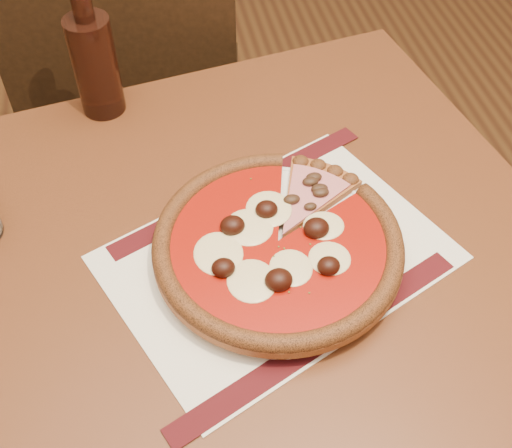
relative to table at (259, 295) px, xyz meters
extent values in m
cube|color=brown|center=(0.00, 0.00, 0.08)|extent=(0.93, 0.93, 0.04)
cylinder|color=brown|center=(-0.41, 0.28, -0.29)|extent=(0.05, 0.05, 0.71)
cylinder|color=brown|center=(0.28, 0.41, -0.29)|extent=(0.05, 0.05, 0.71)
cube|color=black|center=(-0.12, 0.72, -0.20)|extent=(0.50, 0.50, 0.04)
cylinder|color=black|center=(0.09, 0.87, -0.44)|extent=(0.04, 0.04, 0.43)
cylinder|color=black|center=(-0.28, 0.94, -0.44)|extent=(0.04, 0.04, 0.43)
cylinder|color=black|center=(0.03, 0.51, -0.44)|extent=(0.04, 0.04, 0.43)
cylinder|color=black|center=(-0.34, 0.57, -0.44)|extent=(0.04, 0.04, 0.43)
cube|color=black|center=(-0.16, 0.53, 0.05)|extent=(0.44, 0.11, 0.46)
cube|color=silver|center=(0.02, -0.02, 0.10)|extent=(0.49, 0.43, 0.00)
cylinder|color=white|center=(0.02, -0.02, 0.11)|extent=(0.30, 0.30, 0.02)
cylinder|color=#A35827|center=(0.02, -0.02, 0.13)|extent=(0.31, 0.31, 0.01)
torus|color=brown|center=(0.02, -0.02, 0.13)|extent=(0.31, 0.31, 0.02)
cylinder|color=#931307|center=(0.02, -0.02, 0.13)|extent=(0.27, 0.27, 0.00)
ellipsoid|color=beige|center=(0.02, 0.03, 0.14)|extent=(0.05, 0.05, 0.01)
ellipsoid|color=beige|center=(-0.04, 0.04, 0.14)|extent=(0.05, 0.05, 0.01)
ellipsoid|color=beige|center=(-0.03, -0.02, 0.14)|extent=(0.05, 0.05, 0.01)
ellipsoid|color=beige|center=(-0.03, -0.08, 0.14)|extent=(0.05, 0.05, 0.01)
ellipsoid|color=beige|center=(0.03, -0.07, 0.14)|extent=(0.05, 0.05, 0.01)
ellipsoid|color=beige|center=(0.09, -0.06, 0.14)|extent=(0.05, 0.05, 0.01)
ellipsoid|color=beige|center=(0.07, -0.01, 0.14)|extent=(0.05, 0.05, 0.01)
ellipsoid|color=black|center=(0.02, 0.04, 0.15)|extent=(0.03, 0.03, 0.02)
ellipsoid|color=black|center=(-0.06, 0.03, 0.15)|extent=(0.03, 0.03, 0.02)
ellipsoid|color=black|center=(-0.03, -0.04, 0.15)|extent=(0.03, 0.03, 0.02)
ellipsoid|color=black|center=(0.00, -0.10, 0.15)|extent=(0.03, 0.03, 0.02)
ellipsoid|color=black|center=(0.06, -0.06, 0.15)|extent=(0.03, 0.03, 0.02)
ellipsoid|color=black|center=(0.11, -0.01, 0.15)|extent=(0.03, 0.03, 0.02)
ellipsoid|color=#372014|center=(0.07, 0.02, 0.14)|extent=(0.02, 0.01, 0.01)
ellipsoid|color=#372014|center=(0.09, 0.05, 0.14)|extent=(0.02, 0.01, 0.01)
ellipsoid|color=#372014|center=(0.06, 0.03, 0.14)|extent=(0.02, 0.01, 0.01)
ellipsoid|color=#372014|center=(0.08, 0.07, 0.14)|extent=(0.02, 0.01, 0.01)
ellipsoid|color=#372014|center=(0.05, 0.04, 0.14)|extent=(0.02, 0.01, 0.01)
ellipsoid|color=#372014|center=(0.07, 0.07, 0.14)|extent=(0.02, 0.01, 0.01)
cylinder|color=#34150D|center=(-0.18, 0.33, 0.18)|extent=(0.07, 0.07, 0.16)
cylinder|color=#34150D|center=(-0.18, 0.33, 0.28)|extent=(0.03, 0.03, 0.07)
camera|label=1|loc=(-0.11, -0.51, 0.75)|focal=45.00mm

